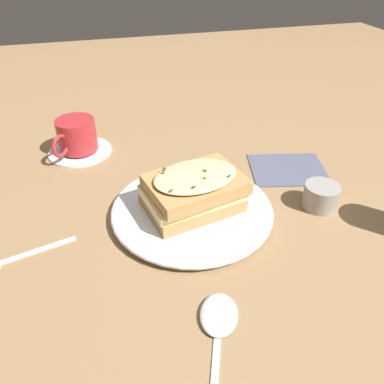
{
  "coord_description": "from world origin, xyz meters",
  "views": [
    {
      "loc": [
        0.11,
        0.47,
        0.38
      ],
      "look_at": [
        -0.01,
        0.01,
        0.05
      ],
      "focal_mm": 35.0,
      "sensor_mm": 36.0,
      "label": 1
    }
  ],
  "objects_px": {
    "dinner_plate": "(192,210)",
    "teacup_with_saucer": "(77,139)",
    "sandwich": "(194,191)",
    "spoon": "(218,322)",
    "napkin": "(288,169)",
    "condiment_pot": "(321,196)"
  },
  "relations": [
    {
      "from": "condiment_pot",
      "to": "teacup_with_saucer",
      "type": "bearing_deg",
      "value": -37.67
    },
    {
      "from": "teacup_with_saucer",
      "to": "spoon",
      "type": "bearing_deg",
      "value": 55.38
    },
    {
      "from": "spoon",
      "to": "napkin",
      "type": "bearing_deg",
      "value": 72.5
    },
    {
      "from": "dinner_plate",
      "to": "sandwich",
      "type": "xyz_separation_m",
      "value": [
        -0.0,
        0.0,
        0.04
      ]
    },
    {
      "from": "teacup_with_saucer",
      "to": "napkin",
      "type": "distance_m",
      "value": 0.42
    },
    {
      "from": "sandwich",
      "to": "napkin",
      "type": "xyz_separation_m",
      "value": [
        -0.21,
        -0.09,
        -0.05
      ]
    },
    {
      "from": "sandwich",
      "to": "spoon",
      "type": "distance_m",
      "value": 0.21
    },
    {
      "from": "teacup_with_saucer",
      "to": "spoon",
      "type": "distance_m",
      "value": 0.49
    },
    {
      "from": "sandwich",
      "to": "teacup_with_saucer",
      "type": "distance_m",
      "value": 0.31
    },
    {
      "from": "dinner_plate",
      "to": "spoon",
      "type": "height_order",
      "value": "dinner_plate"
    },
    {
      "from": "dinner_plate",
      "to": "napkin",
      "type": "xyz_separation_m",
      "value": [
        -0.21,
        -0.08,
        -0.01
      ]
    },
    {
      "from": "napkin",
      "to": "condiment_pot",
      "type": "bearing_deg",
      "value": 88.0
    },
    {
      "from": "sandwich",
      "to": "napkin",
      "type": "height_order",
      "value": "sandwich"
    },
    {
      "from": "spoon",
      "to": "dinner_plate",
      "type": "bearing_deg",
      "value": 105.3
    },
    {
      "from": "sandwich",
      "to": "condiment_pot",
      "type": "bearing_deg",
      "value": 171.15
    },
    {
      "from": "napkin",
      "to": "condiment_pot",
      "type": "relative_size",
      "value": 2.49
    },
    {
      "from": "sandwich",
      "to": "teacup_with_saucer",
      "type": "height_order",
      "value": "sandwich"
    },
    {
      "from": "sandwich",
      "to": "condiment_pot",
      "type": "height_order",
      "value": "sandwich"
    },
    {
      "from": "spoon",
      "to": "sandwich",
      "type": "bearing_deg",
      "value": 104.66
    },
    {
      "from": "teacup_with_saucer",
      "to": "napkin",
      "type": "bearing_deg",
      "value": 103.46
    },
    {
      "from": "dinner_plate",
      "to": "teacup_with_saucer",
      "type": "bearing_deg",
      "value": -56.81
    },
    {
      "from": "dinner_plate",
      "to": "sandwich",
      "type": "relative_size",
      "value": 1.56
    }
  ]
}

